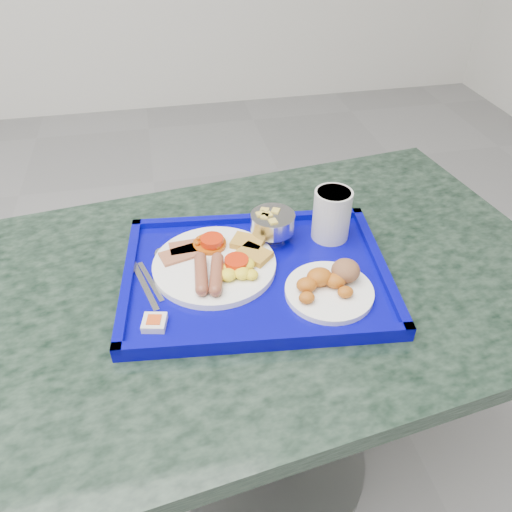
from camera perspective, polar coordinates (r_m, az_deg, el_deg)
The scene contains 9 objects.
table at distance 1.09m, azimuth 2.15°, elevation -8.97°, with size 1.20×0.88×0.69m.
tray at distance 0.95m, azimuth -0.00°, elevation -2.19°, with size 0.53×0.41×0.03m.
main_plate at distance 0.95m, azimuth -4.41°, elevation -0.79°, with size 0.23×0.23×0.04m.
bread_plate at distance 0.90m, azimuth 8.51°, elevation -3.27°, with size 0.16×0.16×0.05m.
fruit_bowl at distance 1.00m, azimuth 1.89°, elevation 3.81°, with size 0.09×0.09×0.06m.
juice_cup at distance 1.01m, azimuth 8.65°, elevation 4.86°, with size 0.08×0.08×0.11m.
spoon at distance 0.98m, azimuth -11.12°, elevation -0.57°, with size 0.06×0.16×0.01m.
knife at distance 0.94m, azimuth -12.75°, elevation -3.06°, with size 0.01×0.16×0.00m, color #B8B8BA.
jam_packet at distance 0.85m, azimuth -11.53°, elevation -7.47°, with size 0.05×0.05×0.02m.
Camera 1 is at (0.73, -0.33, 1.32)m, focal length 35.00 mm.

